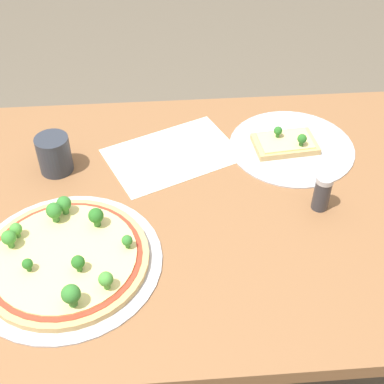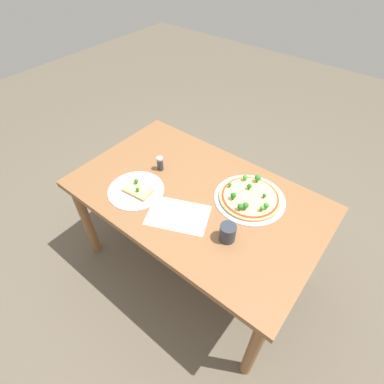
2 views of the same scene
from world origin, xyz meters
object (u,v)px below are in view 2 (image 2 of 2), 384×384
object	(u,v)px
drinking_cup	(228,233)
dining_table	(196,204)
pizza_tray_slice	(137,190)
pizza_tray_whole	(250,197)
condiment_shaker	(160,163)

from	to	relation	value
drinking_cup	dining_table	bearing A→B (deg)	154.30
pizza_tray_slice	drinking_cup	distance (m)	0.58
pizza_tray_slice	drinking_cup	bearing A→B (deg)	4.08
pizza_tray_whole	pizza_tray_slice	world-z (taller)	pizza_tray_whole
pizza_tray_slice	condiment_shaker	world-z (taller)	condiment_shaker
dining_table	drinking_cup	distance (m)	0.36
pizza_tray_whole	pizza_tray_slice	size ratio (longest dim) A/B	1.23
condiment_shaker	pizza_tray_whole	bearing A→B (deg)	12.15
dining_table	pizza_tray_whole	size ratio (longest dim) A/B	3.60
pizza_tray_slice	condiment_shaker	bearing A→B (deg)	95.83
drinking_cup	condiment_shaker	xyz separation A→B (m)	(-0.60, 0.18, -0.00)
dining_table	pizza_tray_slice	world-z (taller)	pizza_tray_slice
drinking_cup	condiment_shaker	bearing A→B (deg)	163.45
pizza_tray_slice	condiment_shaker	distance (m)	0.22
condiment_shaker	dining_table	bearing A→B (deg)	-6.39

